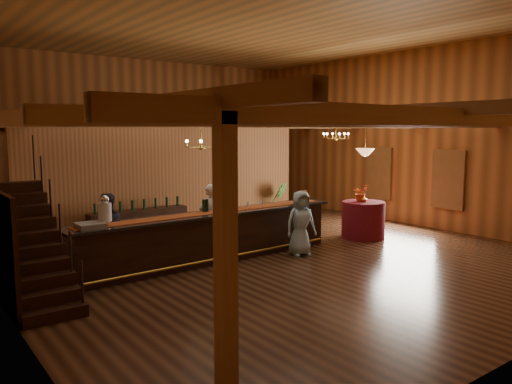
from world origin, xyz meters
TOP-DOWN VIEW (x-y plane):
  - floor at (0.00, 0.00)m, footprint 14.00×14.00m
  - ceiling at (0.00, 0.00)m, footprint 14.00×14.00m
  - wall_back at (0.00, 7.00)m, footprint 12.00×0.10m
  - wall_right at (6.00, 0.00)m, footprint 0.10×14.00m
  - beam_grid at (0.00, 0.51)m, footprint 11.90×13.90m
  - support_posts at (0.00, -0.50)m, footprint 9.20×10.20m
  - partition_wall at (-0.50, 3.50)m, footprint 9.00×0.18m
  - window_right_front at (5.95, -1.60)m, footprint 0.12×1.05m
  - window_right_back at (5.95, 1.00)m, footprint 0.12×1.05m
  - staircase at (-5.45, -0.74)m, footprint 1.00×2.80m
  - backroom_boxes at (-0.29, 5.50)m, footprint 4.10×0.60m
  - tasting_bar at (-1.53, -0.38)m, footprint 6.80×1.08m
  - beverage_dispenser at (-4.01, -0.40)m, footprint 0.26×0.26m
  - glass_rack_tray at (-4.35, -0.52)m, footprint 0.50×0.50m
  - raffle_drum at (1.24, -0.34)m, footprint 0.34×0.24m
  - bar_bottle_0 at (-1.66, -0.25)m, footprint 0.07×0.07m
  - bar_bottle_1 at (-1.57, -0.25)m, footprint 0.07×0.07m
  - backbar_shelf at (-1.85, 2.97)m, footprint 2.84×0.49m
  - round_table at (3.16, -0.79)m, footprint 1.19×1.19m
  - chandelier_left at (-1.38, 0.31)m, footprint 0.80×0.80m
  - chandelier_right at (3.74, 0.89)m, footprint 0.80×0.80m
  - pendant_lamp at (3.16, -0.79)m, footprint 0.52×0.52m
  - bartender at (-1.17, 0.27)m, footprint 0.65×0.44m
  - staff_second at (-3.74, 0.32)m, footprint 0.87×0.71m
  - guest at (0.46, -1.20)m, footprint 0.87×0.68m
  - floor_plant at (3.23, 3.06)m, footprint 0.75×0.64m
  - table_flowers at (3.15, -0.67)m, footprint 0.47×0.42m
  - table_vase at (3.13, -0.83)m, footprint 0.16×0.16m

SIDE VIEW (x-z plane):
  - floor at x=0.00m, z-range 0.00..0.00m
  - backbar_shelf at x=-1.85m, z-range 0.00..0.80m
  - round_table at x=3.16m, z-range 0.00..1.03m
  - backroom_boxes at x=-0.29m, z-range -0.02..1.08m
  - tasting_bar at x=-1.53m, z-range 0.00..1.14m
  - floor_plant at x=3.23m, z-range 0.00..1.24m
  - guest at x=0.46m, z-range 0.00..1.56m
  - staff_second at x=-3.74m, z-range 0.00..1.67m
  - bartender at x=-1.17m, z-range 0.00..1.71m
  - staircase at x=-5.45m, z-range 0.00..2.00m
  - table_vase at x=3.13m, z-range 1.03..1.29m
  - glass_rack_tray at x=-4.35m, z-range 1.13..1.23m
  - table_flowers at x=3.15m, z-range 1.03..1.51m
  - bar_bottle_0 at x=-1.66m, z-range 1.13..1.43m
  - bar_bottle_1 at x=-1.57m, z-range 1.13..1.43m
  - raffle_drum at x=1.24m, z-range 1.15..1.45m
  - beverage_dispenser at x=-4.01m, z-range 1.12..1.72m
  - window_right_front at x=5.95m, z-range 0.67..2.42m
  - window_right_back at x=5.95m, z-range 0.67..2.42m
  - partition_wall at x=-0.50m, z-range 0.00..3.10m
  - support_posts at x=0.00m, z-range 0.00..3.20m
  - pendant_lamp at x=3.16m, z-range 1.95..2.85m
  - chandelier_left at x=-1.38m, z-range 2.35..3.02m
  - wall_back at x=0.00m, z-range 0.00..5.50m
  - wall_right at x=6.00m, z-range 0.00..5.50m
  - chandelier_right at x=3.74m, z-range 2.57..3.09m
  - beam_grid at x=0.00m, z-range 3.05..3.44m
  - ceiling at x=0.00m, z-range 5.50..5.50m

